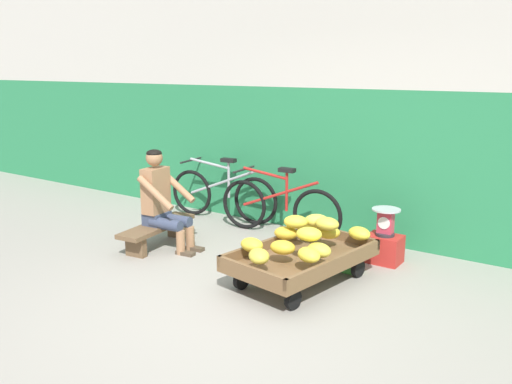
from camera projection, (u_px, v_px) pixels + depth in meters
ground_plane at (211, 317)px, 4.50m from camera, size 80.00×80.00×0.00m
back_wall at (356, 99)px, 6.34m from camera, size 16.00×0.30×3.35m
banana_cart at (302, 259)px, 5.16m from camera, size 1.06×1.56×0.36m
banana_pile at (304, 236)px, 5.14m from camera, size 0.96×1.38×0.26m
low_bench at (157, 230)px, 6.23m from camera, size 0.43×1.13×0.27m
vendor_seated at (162, 200)px, 6.11m from camera, size 0.70×0.52×1.14m
plastic_crate at (384, 249)px, 5.73m from camera, size 0.36×0.28×0.30m
weighing_scale at (386, 222)px, 5.66m from camera, size 0.30×0.30×0.29m
bicycle_near_left at (222, 194)px, 7.30m from camera, size 1.66×0.48×0.86m
bicycle_far_left at (279, 207)px, 6.63m from camera, size 1.66×0.48×0.86m
shopping_bag at (353, 262)px, 5.44m from camera, size 0.18×0.12×0.24m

